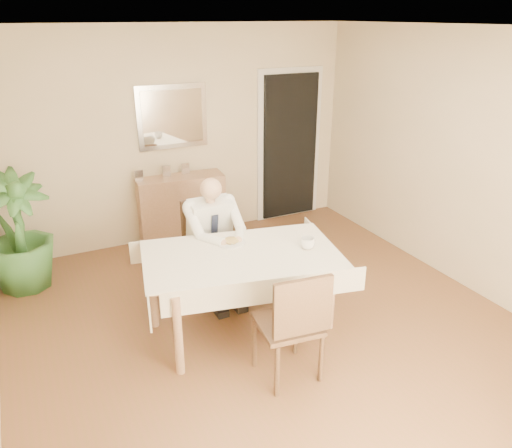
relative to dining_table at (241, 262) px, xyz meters
name	(u,v)px	position (x,y,z in m)	size (l,w,h in m)	color
room	(275,199)	(0.20, -0.23, 0.63)	(5.00, 5.02, 2.60)	brown
doorway	(289,147)	(1.75, 2.24, 0.33)	(0.96, 0.07, 2.10)	silver
mirror	(172,117)	(0.13, 2.24, 0.88)	(0.86, 0.04, 0.76)	silver
dining_table	(241,262)	(0.00, 0.00, 0.00)	(1.92, 1.36, 0.75)	#9F7958
chair_far	(206,238)	(0.00, 0.89, -0.13)	(0.50, 0.50, 0.95)	#473020
chair_near	(294,321)	(0.05, -0.84, -0.12)	(0.51, 0.51, 0.97)	#473020
seated_man	(216,235)	(0.00, 0.59, 0.02)	(0.48, 0.72, 1.24)	white
plate	(231,243)	(0.01, 0.23, 0.09)	(0.26, 0.26, 0.02)	white
food	(231,240)	(0.01, 0.23, 0.11)	(0.14, 0.14, 0.06)	olive
knife	(238,243)	(0.05, 0.17, 0.11)	(0.01, 0.01, 0.13)	silver
fork	(230,244)	(-0.03, 0.17, 0.11)	(0.01, 0.01, 0.13)	silver
coffee_mug	(308,243)	(0.58, -0.16, 0.14)	(0.13, 0.13, 0.10)	white
sideboard	(182,209)	(0.13, 2.09, -0.24)	(1.06, 0.36, 0.85)	#9F7958
photo_frame_left	(139,176)	(-0.36, 2.12, 0.25)	(0.10, 0.02, 0.14)	silver
photo_frame_center	(167,171)	(-0.01, 2.15, 0.25)	(0.10, 0.02, 0.14)	silver
photo_frame_right	(185,169)	(0.23, 2.16, 0.25)	(0.10, 0.02, 0.14)	silver
potted_palm	(17,232)	(-1.75, 1.70, -0.04)	(0.70, 0.70, 1.25)	#2F5E28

